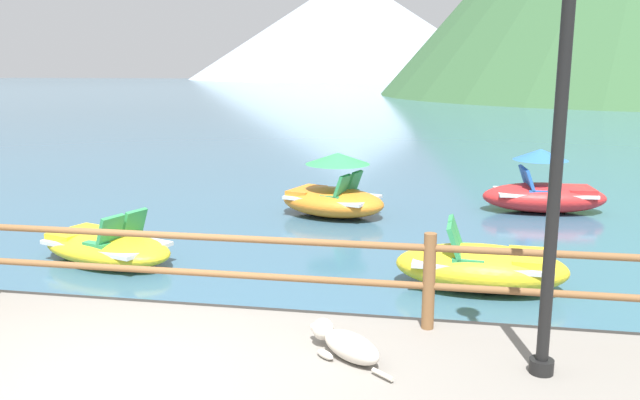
# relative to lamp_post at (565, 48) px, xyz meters

# --- Properties ---
(ground_plane) EXTENTS (200.00, 200.00, 0.00)m
(ground_plane) POSITION_rel_lamp_post_xyz_m (-3.32, 39.23, -3.02)
(ground_plane) COLOR #38607A
(dock_railing) EXTENTS (23.92, 0.12, 0.95)m
(dock_railing) POSITION_rel_lamp_post_xyz_m (-3.32, 0.78, -2.04)
(dock_railing) COLOR brown
(dock_railing) RESTS_ON promenade_dock
(lamp_post) EXTENTS (0.28, 0.28, 4.38)m
(lamp_post) POSITION_rel_lamp_post_xyz_m (0.00, 0.00, 0.00)
(lamp_post) COLOR black
(lamp_post) RESTS_ON promenade_dock
(dog_resting) EXTENTS (0.84, 0.77, 0.26)m
(dog_resting) POSITION_rel_lamp_post_xyz_m (-1.63, 0.01, -2.50)
(dog_resting) COLOR beige
(dog_resting) RESTS_ON promenade_dock
(pedal_boat_1) EXTENTS (2.29, 1.26, 0.90)m
(pedal_boat_1) POSITION_rel_lamp_post_xyz_m (-0.27, 3.20, -2.72)
(pedal_boat_1) COLOR yellow
(pedal_boat_1) RESTS_ON ground
(pedal_boat_2) EXTENTS (2.43, 1.93, 1.26)m
(pedal_boat_2) POSITION_rel_lamp_post_xyz_m (-2.86, 7.03, -2.59)
(pedal_boat_2) COLOR orange
(pedal_boat_2) RESTS_ON ground
(pedal_boat_3) EXTENTS (2.55, 1.84, 0.80)m
(pedal_boat_3) POSITION_rel_lamp_post_xyz_m (-5.74, 3.42, -2.78)
(pedal_boat_3) COLOR yellow
(pedal_boat_3) RESTS_ON ground
(pedal_boat_5) EXTENTS (2.50, 1.29, 1.28)m
(pedal_boat_5) POSITION_rel_lamp_post_xyz_m (1.27, 8.13, -2.61)
(pedal_boat_5) COLOR red
(pedal_boat_5) RESTS_ON ground
(distant_peak) EXTENTS (71.99, 71.99, 22.80)m
(distant_peak) POSITION_rel_lamp_post_xyz_m (-20.29, 141.80, 8.38)
(distant_peak) COLOR #9EADBC
(distant_peak) RESTS_ON ground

